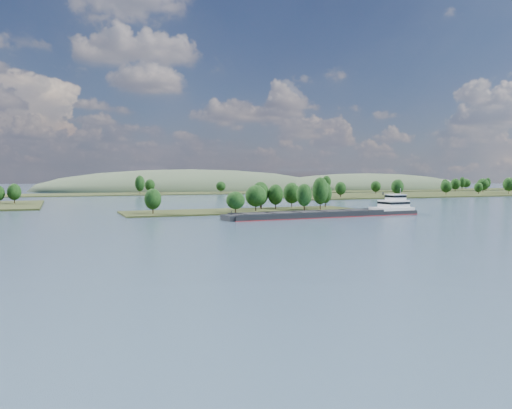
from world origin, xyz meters
name	(u,v)px	position (x,y,z in m)	size (l,w,h in m)	color
ground	(311,225)	(0.00, 120.00, 0.00)	(1800.00, 1800.00, 0.00)	#384C60
tree_island	(260,202)	(7.37, 179.43, 4.00)	(100.00, 30.28, 15.17)	#252E14
right_bank	(458,193)	(231.14, 299.41, 1.06)	(320.00, 90.00, 14.60)	#252E14
back_shoreline	(161,193)	(8.08, 399.81, 0.73)	(900.00, 60.00, 16.11)	#252E14
hill_east	(367,189)	(260.00, 470.00, 0.00)	(260.00, 140.00, 36.00)	#3A4B34
hill_west	(192,190)	(60.00, 500.00, 0.00)	(320.00, 160.00, 44.00)	#3A4B34
cargo_barge	(338,213)	(24.83, 144.76, 1.36)	(79.97, 14.25, 10.76)	black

